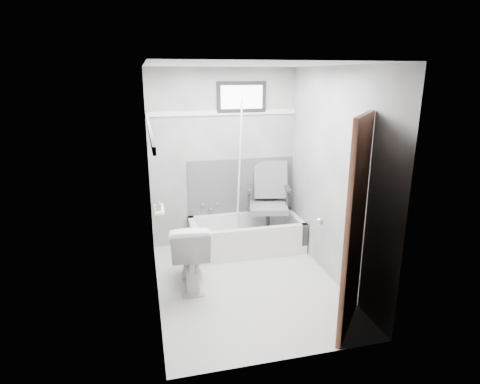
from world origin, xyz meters
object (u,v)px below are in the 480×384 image
object	(u,v)px
bathtub	(246,235)
soap_bottle_b	(158,202)
door	(401,238)
toilet	(190,253)
office_chair	(268,202)
soap_bottle_a	(158,206)

from	to	relation	value
bathtub	soap_bottle_b	xyz separation A→B (m)	(-1.17, -0.62, 0.75)
door	toilet	bearing A→B (deg)	137.95
office_chair	door	xyz separation A→B (m)	(0.43, -2.26, 0.36)
bathtub	door	bearing A→B (deg)	-71.25
office_chair	soap_bottle_b	distance (m)	1.66
door	soap_bottle_a	xyz separation A→B (m)	(-1.92, 1.45, -0.03)
door	soap_bottle_b	xyz separation A→B (m)	(-1.92, 1.59, -0.04)
office_chair	toilet	bearing A→B (deg)	-133.00
office_chair	soap_bottle_b	bearing A→B (deg)	-143.81
office_chair	soap_bottle_b	size ratio (longest dim) A/B	12.55
bathtub	door	world-z (taller)	door
door	soap_bottle_a	size ratio (longest dim) A/B	17.04
toilet	bathtub	bearing A→B (deg)	-132.88
bathtub	soap_bottle_a	distance (m)	1.59
soap_bottle_a	soap_bottle_b	size ratio (longest dim) A/B	1.42
office_chair	door	world-z (taller)	door
toilet	soap_bottle_a	xyz separation A→B (m)	(-0.32, 0.01, 0.59)
door	office_chair	bearing A→B (deg)	100.79
soap_bottle_a	door	bearing A→B (deg)	-37.12
soap_bottle_a	office_chair	bearing A→B (deg)	28.45
door	soap_bottle_b	size ratio (longest dim) A/B	24.16
bathtub	soap_bottle_b	distance (m)	1.52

